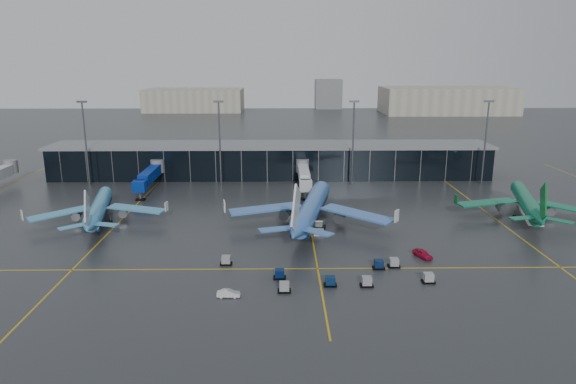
{
  "coord_description": "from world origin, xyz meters",
  "views": [
    {
      "loc": [
        3.33,
        -102.58,
        37.42
      ],
      "look_at": [
        5.0,
        18.0,
        6.0
      ],
      "focal_mm": 32.0,
      "sensor_mm": 36.0,
      "label": 1
    }
  ],
  "objects_px": {
    "service_van_red": "(423,254)",
    "airliner_arkefly": "(98,199)",
    "airliner_aer_lingus": "(528,193)",
    "service_van_white": "(228,293)",
    "baggage_carts": "(336,274)",
    "mobile_airstair": "(319,230)",
    "airliner_klm_near": "(312,196)"
  },
  "relations": [
    {
      "from": "airliner_aer_lingus",
      "to": "service_van_red",
      "type": "xyz_separation_m",
      "value": [
        -32.04,
        -25.88,
        -5.27
      ]
    },
    {
      "from": "mobile_airstair",
      "to": "airliner_aer_lingus",
      "type": "bearing_deg",
      "value": 17.36
    },
    {
      "from": "mobile_airstair",
      "to": "service_van_red",
      "type": "distance_m",
      "value": 23.77
    },
    {
      "from": "airliner_klm_near",
      "to": "service_van_red",
      "type": "bearing_deg",
      "value": -32.63
    },
    {
      "from": "airliner_arkefly",
      "to": "airliner_klm_near",
      "type": "distance_m",
      "value": 49.87
    },
    {
      "from": "airliner_klm_near",
      "to": "mobile_airstair",
      "type": "xyz_separation_m",
      "value": [
        1.26,
        -6.02,
        -6.21
      ]
    },
    {
      "from": "airliner_arkefly",
      "to": "service_van_white",
      "type": "xyz_separation_m",
      "value": [
        34.16,
        -39.74,
        -5.04
      ]
    },
    {
      "from": "airliner_arkefly",
      "to": "service_van_white",
      "type": "distance_m",
      "value": 52.65
    },
    {
      "from": "airliner_aer_lingus",
      "to": "service_van_white",
      "type": "xyz_separation_m",
      "value": [
        -68.04,
        -42.46,
        -5.43
      ]
    },
    {
      "from": "airliner_klm_near",
      "to": "service_van_red",
      "type": "height_order",
      "value": "airliner_klm_near"
    },
    {
      "from": "airliner_arkefly",
      "to": "baggage_carts",
      "type": "xyz_separation_m",
      "value": [
        52.32,
        -32.49,
        -4.9
      ]
    },
    {
      "from": "mobile_airstair",
      "to": "service_van_white",
      "type": "relative_size",
      "value": 0.92
    },
    {
      "from": "service_van_red",
      "to": "service_van_white",
      "type": "distance_m",
      "value": 39.64
    },
    {
      "from": "airliner_klm_near",
      "to": "service_van_red",
      "type": "relative_size",
      "value": 10.02
    },
    {
      "from": "airliner_arkefly",
      "to": "airliner_aer_lingus",
      "type": "relative_size",
      "value": 0.94
    },
    {
      "from": "baggage_carts",
      "to": "mobile_airstair",
      "type": "bearing_deg",
      "value": 93.15
    },
    {
      "from": "airliner_aer_lingus",
      "to": "baggage_carts",
      "type": "relative_size",
      "value": 1.04
    },
    {
      "from": "service_van_white",
      "to": "service_van_red",
      "type": "bearing_deg",
      "value": -64.22
    },
    {
      "from": "airliner_aer_lingus",
      "to": "baggage_carts",
      "type": "bearing_deg",
      "value": -128.43
    },
    {
      "from": "baggage_carts",
      "to": "airliner_arkefly",
      "type": "bearing_deg",
      "value": 148.16
    },
    {
      "from": "airliner_aer_lingus",
      "to": "service_van_white",
      "type": "distance_m",
      "value": 80.39
    },
    {
      "from": "baggage_carts",
      "to": "mobile_airstair",
      "type": "relative_size",
      "value": 11.0
    },
    {
      "from": "service_van_red",
      "to": "airliner_arkefly",
      "type": "bearing_deg",
      "value": 137.53
    },
    {
      "from": "airliner_aer_lingus",
      "to": "airliner_klm_near",
      "type": "bearing_deg",
      "value": -157.39
    },
    {
      "from": "airliner_arkefly",
      "to": "mobile_airstair",
      "type": "bearing_deg",
      "value": -22.19
    },
    {
      "from": "mobile_airstair",
      "to": "service_van_white",
      "type": "bearing_deg",
      "value": -114.39
    },
    {
      "from": "airliner_aer_lingus",
      "to": "service_van_red",
      "type": "height_order",
      "value": "airliner_aer_lingus"
    },
    {
      "from": "airliner_arkefly",
      "to": "airliner_aer_lingus",
      "type": "bearing_deg",
      "value": -10.61
    },
    {
      "from": "airliner_klm_near",
      "to": "mobile_airstair",
      "type": "distance_m",
      "value": 8.74
    },
    {
      "from": "airliner_arkefly",
      "to": "baggage_carts",
      "type": "relative_size",
      "value": 0.97
    },
    {
      "from": "mobile_airstair",
      "to": "airliner_klm_near",
      "type": "bearing_deg",
      "value": 106.24
    },
    {
      "from": "airliner_klm_near",
      "to": "baggage_carts",
      "type": "relative_size",
      "value": 1.2
    }
  ]
}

